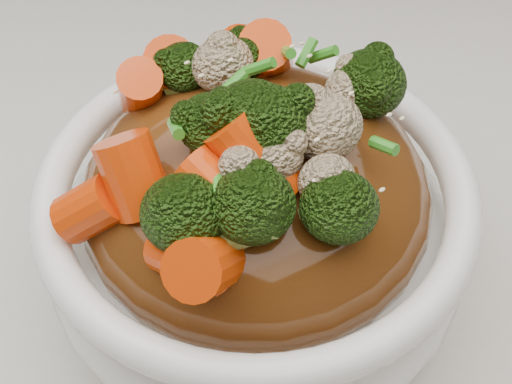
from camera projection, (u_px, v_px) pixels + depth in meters
tablecloth at (173, 307)px, 0.50m from camera, size 1.20×0.80×0.04m
bowl at (256, 233)px, 0.45m from camera, size 0.31×0.31×0.09m
sauce_base at (256, 196)px, 0.43m from camera, size 0.25×0.25×0.11m
carrots at (256, 101)px, 0.38m from camera, size 0.25×0.25×0.06m
broccoli at (256, 103)px, 0.38m from camera, size 0.25×0.25×0.05m
cauliflower at (256, 106)px, 0.38m from camera, size 0.25×0.25×0.04m
scallions at (256, 100)px, 0.37m from camera, size 0.19×0.19×0.02m
sesame_seeds at (256, 100)px, 0.37m from camera, size 0.22×0.22×0.01m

